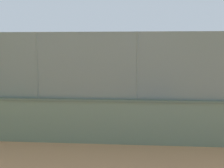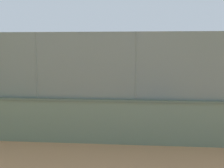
{
  "view_description": "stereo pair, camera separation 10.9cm",
  "coord_description": "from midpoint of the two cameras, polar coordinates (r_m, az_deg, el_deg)",
  "views": [
    {
      "loc": [
        -4.06,
        18.83,
        3.19
      ],
      "look_at": [
        -2.83,
        6.51,
        1.4
      ],
      "focal_mm": 39.93,
      "sensor_mm": 36.0,
      "label": 1
    },
    {
      "loc": [
        -4.16,
        18.82,
        3.19
      ],
      "look_at": [
        -2.83,
        6.51,
        1.4
      ],
      "focal_mm": 39.93,
      "sensor_mm": 36.0,
      "label": 2
    }
  ],
  "objects": [
    {
      "name": "player_at_service_line",
      "position": [
        20.72,
        9.79,
        1.89
      ],
      "size": [
        1.14,
        0.8,
        1.62
      ],
      "color": "#B2B2B2",
      "rests_on": "ground_plane"
    },
    {
      "name": "ground_plane",
      "position": [
        19.53,
        -6.06,
        -1.24
      ],
      "size": [
        260.0,
        260.0,
        0.0
      ],
      "primitive_type": "plane",
      "color": "tan"
    },
    {
      "name": "sports_ball",
      "position": [
        19.53,
        11.13,
        -1.01
      ],
      "size": [
        0.23,
        0.23,
        0.23
      ],
      "primitive_type": "sphere",
      "color": "#3399D8",
      "rests_on": "ground_plane"
    },
    {
      "name": "player_foreground_swinging",
      "position": [
        13.68,
        10.24,
        -1.47
      ],
      "size": [
        1.23,
        0.74,
        1.57
      ],
      "color": "#591919",
      "rests_on": "ground_plane"
    },
    {
      "name": "player_baseline_waiting",
      "position": [
        12.02,
        -0.66,
        -2.55
      ],
      "size": [
        0.8,
        1.13,
        1.6
      ],
      "color": "navy",
      "rests_on": "ground_plane"
    }
  ]
}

